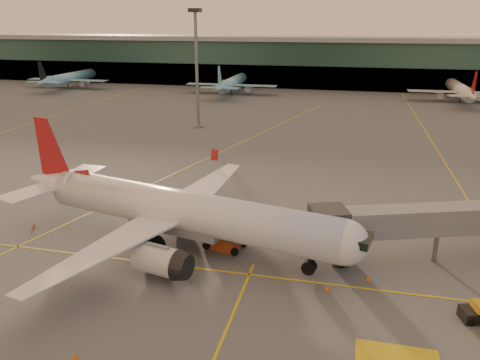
# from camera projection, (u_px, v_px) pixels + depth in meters

# --- Properties ---
(ground) EXTENTS (600.00, 600.00, 0.00)m
(ground) POSITION_uv_depth(u_px,v_px,m) (183.00, 296.00, 41.66)
(ground) COLOR #4C4F54
(ground) RESTS_ON ground
(taxi_markings) EXTENTS (100.12, 173.00, 0.01)m
(taxi_markings) POSITION_uv_depth(u_px,v_px,m) (229.00, 156.00, 84.20)
(taxi_markings) COLOR gold
(taxi_markings) RESTS_ON ground
(terminal) EXTENTS (400.00, 20.00, 17.60)m
(terminal) POSITION_uv_depth(u_px,v_px,m) (315.00, 62.00, 169.34)
(terminal) COLOR #19382D
(terminal) RESTS_ON ground
(mast_west_near) EXTENTS (2.40, 2.40, 25.60)m
(mast_west_near) POSITION_uv_depth(u_px,v_px,m) (197.00, 61.00, 101.90)
(mast_west_near) COLOR slate
(mast_west_near) RESTS_ON ground
(distant_aircraft_row) EXTENTS (290.00, 34.00, 13.00)m
(distant_aircraft_row) POSITION_uv_depth(u_px,v_px,m) (244.00, 94.00, 154.82)
(distant_aircraft_row) COLOR #80C1D6
(distant_aircraft_row) RESTS_ON ground
(main_airplane) EXTENTS (41.23, 37.49, 12.55)m
(main_airplane) POSITION_uv_depth(u_px,v_px,m) (176.00, 211.00, 49.71)
(main_airplane) COLOR silver
(main_airplane) RESTS_ON ground
(jet_bridge) EXTENTS (26.32, 11.75, 6.11)m
(jet_bridge) POSITION_uv_depth(u_px,v_px,m) (453.00, 221.00, 46.63)
(jet_bridge) COLOR slate
(jet_bridge) RESTS_ON ground
(catering_truck) EXTENTS (5.80, 3.49, 4.21)m
(catering_truck) POSITION_uv_depth(u_px,v_px,m) (223.00, 227.00, 49.78)
(catering_truck) COLOR #AD4018
(catering_truck) RESTS_ON ground
(cone_nose) EXTENTS (0.40, 0.40, 0.51)m
(cone_nose) POSITION_uv_depth(u_px,v_px,m) (368.00, 278.00, 44.17)
(cone_nose) COLOR #ED5B0C
(cone_nose) RESTS_ON ground
(cone_tail) EXTENTS (0.40, 0.40, 0.52)m
(cone_tail) POSITION_uv_depth(u_px,v_px,m) (34.00, 225.00, 55.46)
(cone_tail) COLOR #ED5B0C
(cone_tail) RESTS_ON ground
(cone_wing_right) EXTENTS (0.46, 0.46, 0.58)m
(cone_wing_right) POSITION_uv_depth(u_px,v_px,m) (75.00, 356.00, 33.81)
(cone_wing_right) COLOR #ED5B0C
(cone_wing_right) RESTS_ON ground
(cone_wing_left) EXTENTS (0.41, 0.41, 0.53)m
(cone_wing_left) POSITION_uv_depth(u_px,v_px,m) (212.00, 188.00, 67.51)
(cone_wing_left) COLOR #ED5B0C
(cone_wing_left) RESTS_ON ground
(cone_fwd) EXTENTS (0.41, 0.41, 0.52)m
(cone_fwd) POSITION_uv_depth(u_px,v_px,m) (328.00, 288.00, 42.54)
(cone_fwd) COLOR #ED5B0C
(cone_fwd) RESTS_ON ground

